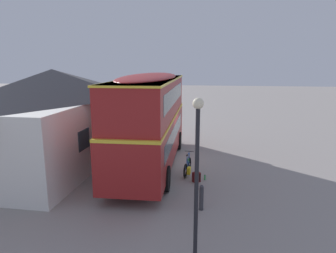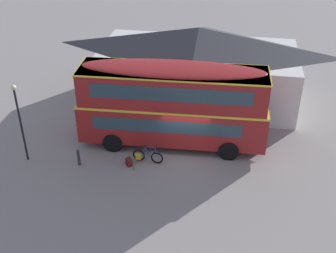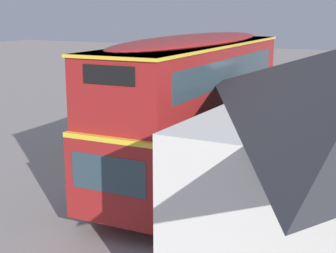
{
  "view_description": "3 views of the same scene",
  "coord_description": "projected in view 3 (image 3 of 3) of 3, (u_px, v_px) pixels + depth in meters",
  "views": [
    {
      "loc": [
        -15.62,
        -2.03,
        5.24
      ],
      "look_at": [
        -0.93,
        0.01,
        2.13
      ],
      "focal_mm": 31.85,
      "sensor_mm": 36.0,
      "label": 1
    },
    {
      "loc": [
        1.87,
        -19.7,
        13.79
      ],
      "look_at": [
        -0.93,
        -0.33,
        1.86
      ],
      "focal_mm": 46.57,
      "sensor_mm": 36.0,
      "label": 2
    },
    {
      "loc": [
        13.7,
        7.47,
        5.56
      ],
      "look_at": [
        -0.91,
        -0.04,
        1.75
      ],
      "focal_mm": 54.22,
      "sensor_mm": 36.0,
      "label": 3
    }
  ],
  "objects": [
    {
      "name": "ground_plane",
      "position": [
        156.0,
        185.0,
        16.45
      ],
      "size": [
        120.0,
        120.0,
        0.0
      ],
      "primitive_type": "plane",
      "color": "gray"
    },
    {
      "name": "backpack_on_ground",
      "position": [
        156.0,
        150.0,
        19.54
      ],
      "size": [
        0.4,
        0.41,
        0.5
      ],
      "color": "maroon",
      "rests_on": "ground"
    },
    {
      "name": "water_bottle_green_metal",
      "position": [
        144.0,
        154.0,
        19.48
      ],
      "size": [
        0.08,
        0.08,
        0.25
      ],
      "color": "green",
      "rests_on": "ground"
    },
    {
      "name": "double_decker_bus",
      "position": [
        194.0,
        103.0,
        16.19
      ],
      "size": [
        10.29,
        2.81,
        4.79
      ],
      "color": "black",
      "rests_on": "ground"
    },
    {
      "name": "street_lamp",
      "position": [
        208.0,
        70.0,
        23.89
      ],
      "size": [
        0.28,
        0.28,
        4.45
      ],
      "color": "black",
      "rests_on": "ground"
    },
    {
      "name": "touring_bicycle",
      "position": [
        156.0,
        154.0,
        18.56
      ],
      "size": [
        1.68,
        0.46,
        1.04
      ],
      "color": "black",
      "rests_on": "ground"
    },
    {
      "name": "kerb_bollard",
      "position": [
        179.0,
        129.0,
        21.9
      ],
      "size": [
        0.16,
        0.16,
        0.97
      ],
      "color": "#333338",
      "rests_on": "ground"
    }
  ]
}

